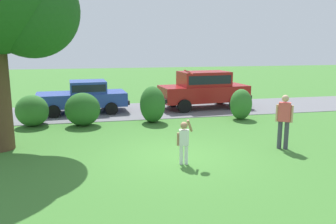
{
  "coord_description": "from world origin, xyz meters",
  "views": [
    {
      "loc": [
        -2.35,
        -9.57,
        3.28
      ],
      "look_at": [
        0.01,
        1.24,
        1.1
      ],
      "focal_mm": 36.69,
      "sensor_mm": 36.0,
      "label": 1
    }
  ],
  "objects_px": {
    "parked_sedan": "(84,96)",
    "child_thrower": "(184,139)",
    "parked_suv": "(204,88)",
    "adult_onlooker": "(284,119)",
    "frisbee": "(188,72)"
  },
  "relations": [
    {
      "from": "parked_sedan",
      "to": "frisbee",
      "type": "distance_m",
      "value": 8.26
    },
    {
      "from": "parked_suv",
      "to": "child_thrower",
      "type": "height_order",
      "value": "parked_suv"
    },
    {
      "from": "parked_sedan",
      "to": "child_thrower",
      "type": "height_order",
      "value": "parked_sedan"
    },
    {
      "from": "parked_suv",
      "to": "adult_onlooker",
      "type": "height_order",
      "value": "parked_suv"
    },
    {
      "from": "frisbee",
      "to": "adult_onlooker",
      "type": "height_order",
      "value": "frisbee"
    },
    {
      "from": "parked_suv",
      "to": "child_thrower",
      "type": "relative_size",
      "value": 3.76
    },
    {
      "from": "child_thrower",
      "to": "frisbee",
      "type": "bearing_deg",
      "value": 66.71
    },
    {
      "from": "child_thrower",
      "to": "frisbee",
      "type": "height_order",
      "value": "frisbee"
    },
    {
      "from": "parked_suv",
      "to": "frisbee",
      "type": "xyz_separation_m",
      "value": [
        -2.89,
        -7.34,
        1.43
      ]
    },
    {
      "from": "child_thrower",
      "to": "adult_onlooker",
      "type": "distance_m",
      "value": 3.55
    },
    {
      "from": "parked_sedan",
      "to": "child_thrower",
      "type": "relative_size",
      "value": 3.51
    },
    {
      "from": "parked_suv",
      "to": "adult_onlooker",
      "type": "xyz_separation_m",
      "value": [
        0.26,
        -7.34,
        -0.09
      ]
    },
    {
      "from": "parked_sedan",
      "to": "child_thrower",
      "type": "bearing_deg",
      "value": -70.72
    },
    {
      "from": "child_thrower",
      "to": "parked_sedan",
      "type": "bearing_deg",
      "value": 109.28
    },
    {
      "from": "parked_suv",
      "to": "parked_sedan",
      "type": "bearing_deg",
      "value": 179.01
    }
  ]
}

